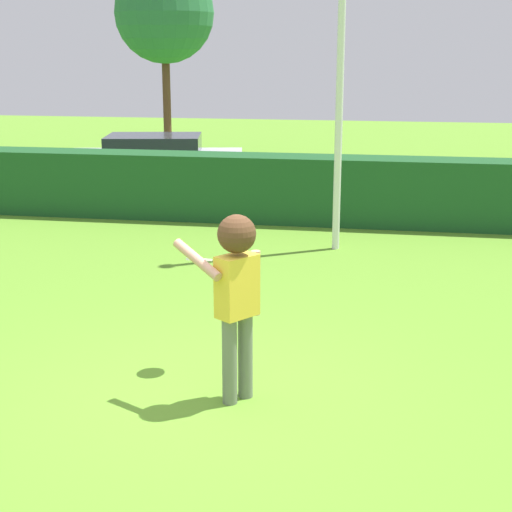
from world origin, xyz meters
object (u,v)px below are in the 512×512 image
object	(u,v)px
parked_car_silver	(154,159)
willow_tree	(164,13)
lamppost	(341,33)
frisbee	(199,259)
person	(236,283)

from	to	relation	value
parked_car_silver	willow_tree	size ratio (longest dim) A/B	0.77
willow_tree	lamppost	bearing A→B (deg)	-60.45
frisbee	lamppost	distance (m)	5.76
parked_car_silver	willow_tree	distance (m)	6.52
frisbee	parked_car_silver	distance (m)	11.03
person	frisbee	distance (m)	0.91
person	willow_tree	size ratio (longest dim) A/B	0.31
person	lamppost	xyz separation A→B (m)	(0.49, 5.91, 2.31)
frisbee	parked_car_silver	xyz separation A→B (m)	(-3.72, 10.38, -0.47)
person	lamppost	distance (m)	6.37
lamppost	willow_tree	distance (m)	12.12
lamppost	parked_car_silver	size ratio (longest dim) A/B	1.42
person	parked_car_silver	xyz separation A→B (m)	(-4.25, 11.11, -0.47)
frisbee	lamppost	size ratio (longest dim) A/B	0.04
lamppost	willow_tree	world-z (taller)	lamppost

